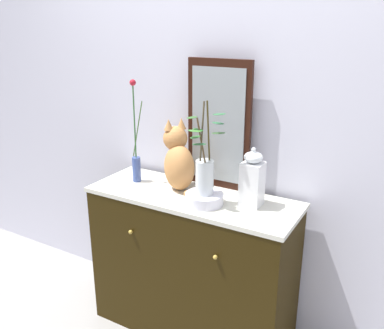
{
  "coord_description": "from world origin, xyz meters",
  "views": [
    {
      "loc": [
        1.08,
        -1.86,
        1.8
      ],
      "look_at": [
        0.0,
        0.0,
        1.07
      ],
      "focal_mm": 39.29,
      "sensor_mm": 36.0,
      "label": 1
    }
  ],
  "objects": [
    {
      "name": "bowl_porcelain",
      "position": [
        0.11,
        -0.07,
        0.92
      ],
      "size": [
        0.2,
        0.2,
        0.06
      ],
      "primitive_type": "cylinder",
      "color": "silver",
      "rests_on": "sideboard"
    },
    {
      "name": "mirror_leaning",
      "position": [
        0.06,
        0.2,
        1.25
      ],
      "size": [
        0.38,
        0.03,
        0.73
      ],
      "color": "black",
      "rests_on": "sideboard"
    },
    {
      "name": "cat_sitting",
      "position": [
        -0.12,
        0.05,
        1.06
      ],
      "size": [
        0.39,
        0.34,
        0.4
      ],
      "color": "#BC7F47",
      "rests_on": "sideboard"
    },
    {
      "name": "wall_back",
      "position": [
        0.0,
        0.29,
        1.3
      ],
      "size": [
        4.4,
        0.08,
        2.6
      ],
      "primitive_type": "cube",
      "color": "silver",
      "rests_on": "ground_plane"
    },
    {
      "name": "sideboard",
      "position": [
        0.0,
        -0.0,
        0.45
      ],
      "size": [
        1.2,
        0.46,
        0.89
      ],
      "color": "black",
      "rests_on": "ground_plane"
    },
    {
      "name": "vase_glass_clear",
      "position": [
        0.11,
        -0.07,
        1.06
      ],
      "size": [
        0.2,
        0.16,
        0.5
      ],
      "color": "silver",
      "rests_on": "bowl_porcelain"
    },
    {
      "name": "jar_lidded_porcelain",
      "position": [
        0.34,
        0.04,
        1.03
      ],
      "size": [
        0.11,
        0.11,
        0.32
      ],
      "color": "white",
      "rests_on": "sideboard"
    },
    {
      "name": "vase_slim_green",
      "position": [
        -0.4,
        0.02,
        1.04
      ],
      "size": [
        0.09,
        0.05,
        0.61
      ],
      "color": "#3B5095",
      "rests_on": "sideboard"
    },
    {
      "name": "ground_plane",
      "position": [
        0.0,
        0.0,
        0.0
      ],
      "size": [
        6.0,
        6.0,
        0.0
      ],
      "primitive_type": "plane",
      "color": "gray"
    }
  ]
}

